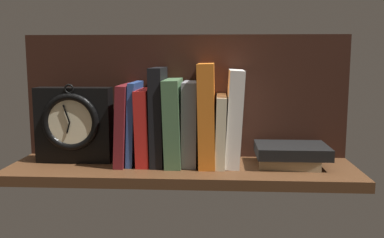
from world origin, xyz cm
name	(u,v)px	position (x,y,z in cm)	size (l,w,h in cm)	color
ground_plane	(182,171)	(0.00, 0.00, -1.25)	(85.38, 23.47, 2.50)	#4C2D19
back_panel	(185,96)	(0.00, 11.14, 16.18)	(85.38, 1.20, 32.36)	black
book_maroon_dawkins	(126,124)	(-14.36, 2.77, 9.91)	(2.41, 15.25, 19.82)	maroon
book_blue_modern	(135,123)	(-12.05, 2.77, 10.22)	(1.61, 13.11, 20.44)	#2D4C8E
book_red_requiem	(145,126)	(-9.36, 2.77, 9.32)	(3.19, 13.90, 18.64)	red
book_black_skeptic	(159,116)	(-5.92, 2.77, 12.01)	(3.09, 14.23, 24.02)	black
book_green_romantic	(174,122)	(-2.11, 2.77, 10.57)	(3.92, 15.35, 21.14)	#476B44
book_gray_chess	(190,123)	(1.97, 2.77, 10.28)	(3.65, 12.64, 20.56)	gray
book_orange_pandolfini	(207,114)	(6.07, 2.77, 12.51)	(3.95, 15.54, 25.03)	orange
book_cream_twain	(221,130)	(9.54, 2.77, 8.59)	(2.37, 14.99, 17.18)	beige
book_white_catcher	(234,118)	(12.80, 2.77, 11.74)	(3.55, 13.58, 23.47)	silver
framed_clock	(74,124)	(-27.57, 2.32, 9.74)	(19.01, 6.48, 20.08)	black
book_stack_side	(290,154)	(26.78, 1.73, 2.84)	(17.47, 13.10, 5.20)	#9E8966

